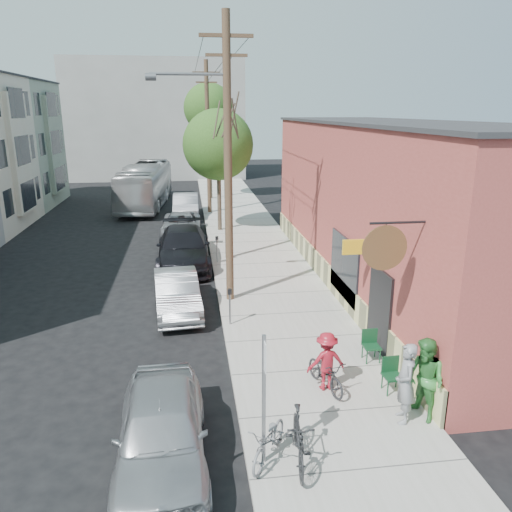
{
  "coord_description": "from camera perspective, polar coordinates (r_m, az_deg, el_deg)",
  "views": [
    {
      "loc": [
        1.05,
        -13.96,
        7.01
      ],
      "look_at": [
        3.57,
        4.65,
        1.5
      ],
      "focal_mm": 35.0,
      "sensor_mm": 36.0,
      "label": 1
    }
  ],
  "objects": [
    {
      "name": "sign_post",
      "position": [
        10.0,
        0.91,
        -14.82
      ],
      "size": [
        0.07,
        0.45,
        2.8
      ],
      "color": "slate",
      "rests_on": "sidewalk"
    },
    {
      "name": "patio_chair_b",
      "position": [
        13.32,
        15.37,
        -13.09
      ],
      "size": [
        0.53,
        0.53,
        0.88
      ],
      "primitive_type": null,
      "rotation": [
        0.0,
        0.0,
        0.07
      ],
      "color": "#103B20",
      "rests_on": "sidewalk"
    },
    {
      "name": "patron_green",
      "position": [
        12.25,
        18.77,
        -13.26
      ],
      "size": [
        1.02,
        1.15,
        1.96
      ],
      "primitive_type": "imported",
      "rotation": [
        0.0,
        0.0,
        -1.24
      ],
      "color": "#348339",
      "rests_on": "sidewalk"
    },
    {
      "name": "parking_meter_far",
      "position": [
        23.25,
        -4.48,
        1.28
      ],
      "size": [
        0.14,
        0.14,
        1.24
      ],
      "color": "slate",
      "rests_on": "sidewalk"
    },
    {
      "name": "car_0",
      "position": [
        10.87,
        -10.74,
        -18.99
      ],
      "size": [
        1.92,
        4.55,
        1.54
      ],
      "primitive_type": "imported",
      "rotation": [
        0.0,
        0.0,
        0.02
      ],
      "color": "#9EA1A6",
      "rests_on": "ground"
    },
    {
      "name": "car_2",
      "position": [
        23.44,
        -8.28,
        0.97
      ],
      "size": [
        2.44,
        5.94,
        1.72
      ],
      "primitive_type": "imported",
      "rotation": [
        0.0,
        0.0,
        0.01
      ],
      "color": "black",
      "rests_on": "ground"
    },
    {
      "name": "patio_chair_a",
      "position": [
        14.68,
        13.07,
        -10.03
      ],
      "size": [
        0.5,
        0.5,
        0.88
      ],
      "primitive_type": null,
      "rotation": [
        0.0,
        0.0,
        0.0
      ],
      "color": "#103B20",
      "rests_on": "sidewalk"
    },
    {
      "name": "bus",
      "position": [
        38.69,
        -12.51,
        7.9
      ],
      "size": [
        3.51,
        11.55,
        3.17
      ],
      "primitive_type": "imported",
      "rotation": [
        0.0,
        0.0,
        -0.08
      ],
      "color": "silver",
      "rests_on": "ground"
    },
    {
      "name": "parking_meter_near",
      "position": [
        16.48,
        -3.01,
        -5.12
      ],
      "size": [
        0.14,
        0.14,
        1.24
      ],
      "color": "slate",
      "rests_on": "sidewalk"
    },
    {
      "name": "sidewalk",
      "position": [
        26.1,
        -0.38,
        0.94
      ],
      "size": [
        4.5,
        58.0,
        0.15
      ],
      "primitive_type": "cube",
      "color": "#ABA89E",
      "rests_on": "ground"
    },
    {
      "name": "ground",
      "position": [
        15.65,
        -10.91,
        -10.57
      ],
      "size": [
        120.0,
        120.0,
        0.0
      ],
      "primitive_type": "plane",
      "color": "black"
    },
    {
      "name": "end_cap_building",
      "position": [
        56.05,
        -11.2,
        15.02
      ],
      "size": [
        18.0,
        8.0,
        12.0
      ],
      "primitive_type": "cube",
      "color": "gray",
      "rests_on": "ground"
    },
    {
      "name": "tree_bare",
      "position": [
        23.46,
        -3.34,
        6.81
      ],
      "size": [
        0.24,
        0.24,
        5.96
      ],
      "color": "#44392C",
      "rests_on": "sidewalk"
    },
    {
      "name": "car_3",
      "position": [
        29.12,
        -8.52,
        3.55
      ],
      "size": [
        2.27,
        4.72,
        1.3
      ],
      "primitive_type": "imported",
      "rotation": [
        0.0,
        0.0,
        -0.02
      ],
      "color": "#999BA0",
      "rests_on": "ground"
    },
    {
      "name": "car_4",
      "position": [
        34.2,
        -8.03,
        5.7
      ],
      "size": [
        1.69,
        4.77,
        1.57
      ],
      "primitive_type": "imported",
      "rotation": [
        0.0,
        0.0,
        -0.01
      ],
      "color": "#A0A0A7",
      "rests_on": "ground"
    },
    {
      "name": "utility_pole_far",
      "position": [
        34.6,
        -5.52,
        13.51
      ],
      "size": [
        1.8,
        0.28,
        10.0
      ],
      "color": "#503A28",
      "rests_on": "sidewalk"
    },
    {
      "name": "tree_leafy_mid",
      "position": [
        29.16,
        -4.35,
        12.55
      ],
      "size": [
        4.03,
        4.03,
        6.98
      ],
      "color": "#44392C",
      "rests_on": "sidewalk"
    },
    {
      "name": "parked_bike_a",
      "position": [
        10.63,
        4.87,
        -20.08
      ],
      "size": [
        0.74,
        1.89,
        1.11
      ],
      "primitive_type": "imported",
      "rotation": [
        0.0,
        0.0,
        -0.12
      ],
      "color": "black",
      "rests_on": "sidewalk"
    },
    {
      "name": "cyclist_bike",
      "position": [
        13.14,
        7.97,
        -13.1
      ],
      "size": [
        1.0,
        1.74,
        0.86
      ],
      "primitive_type": "imported",
      "rotation": [
        0.0,
        0.0,
        0.27
      ],
      "color": "black",
      "rests_on": "sidewalk"
    },
    {
      "name": "utility_pole_near",
      "position": [
        17.75,
        -3.41,
        11.15
      ],
      "size": [
        3.57,
        0.28,
        10.0
      ],
      "color": "#503A28",
      "rests_on": "sidewalk"
    },
    {
      "name": "cyclist",
      "position": [
        12.98,
        8.03,
        -11.8
      ],
      "size": [
        1.05,
        0.68,
        1.54
      ],
      "primitive_type": "imported",
      "rotation": [
        0.0,
        0.0,
        3.25
      ],
      "color": "maroon",
      "rests_on": "sidewalk"
    },
    {
      "name": "tree_leafy_far",
      "position": [
        40.26,
        -5.43,
        16.44
      ],
      "size": [
        3.85,
        3.85,
        8.92
      ],
      "color": "#44392C",
      "rests_on": "sidewalk"
    },
    {
      "name": "patron_grey",
      "position": [
        12.05,
        16.71,
        -13.74
      ],
      "size": [
        0.58,
        0.77,
        1.91
      ],
      "primitive_type": "imported",
      "rotation": [
        0.0,
        0.0,
        -1.76
      ],
      "color": "gray",
      "rests_on": "sidewalk"
    },
    {
      "name": "car_1",
      "position": [
        18.14,
        -9.03,
        -4.18
      ],
      "size": [
        1.86,
        4.43,
        1.42
      ],
      "primitive_type": "imported",
      "rotation": [
        0.0,
        0.0,
        0.08
      ],
      "color": "#9C9EA3",
      "rests_on": "ground"
    },
    {
      "name": "cafe_building",
      "position": [
        20.87,
        14.85,
        5.57
      ],
      "size": [
        6.6,
        20.2,
        6.61
      ],
      "color": "#A4433C",
      "rests_on": "ground"
    },
    {
      "name": "parked_bike_b",
      "position": [
        10.77,
        1.53,
        -20.33
      ],
      "size": [
        1.31,
        1.68,
        0.85
      ],
      "primitive_type": "imported",
      "rotation": [
        0.0,
        0.0,
        -0.54
      ],
      "color": "slate",
      "rests_on": "sidewalk"
    }
  ]
}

